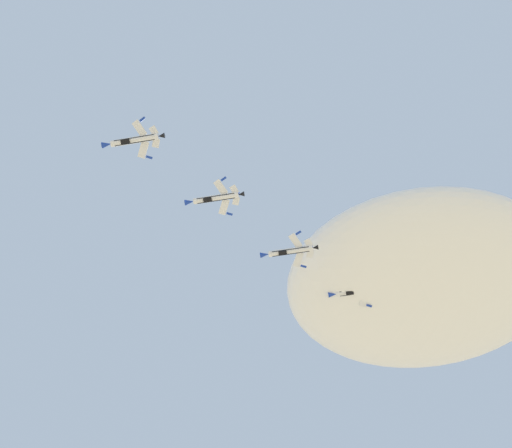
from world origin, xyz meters
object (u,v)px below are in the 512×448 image
object	(u,v)px
fighter_jet_left_wing	(215,198)
fighter_jet_right_wing	(290,251)
fighter_jet_left_outer	(356,291)
fighter_jet_lead	(134,140)

from	to	relation	value
fighter_jet_left_wing	fighter_jet_right_wing	size ratio (longest dim) A/B	1.00
fighter_jet_right_wing	fighter_jet_left_outer	xyz separation A→B (m)	(18.49, 18.06, 3.63)
fighter_jet_lead	fighter_jet_right_wing	bearing A→B (deg)	-41.14
fighter_jet_lead	fighter_jet_left_wing	world-z (taller)	fighter_jet_left_wing
fighter_jet_lead	fighter_jet_left_wing	distance (m)	26.01
fighter_jet_right_wing	fighter_jet_left_wing	bearing A→B (deg)	136.40
fighter_jet_lead	fighter_jet_left_wing	size ratio (longest dim) A/B	1.00
fighter_jet_left_wing	fighter_jet_right_wing	distance (m)	25.00
fighter_jet_lead	fighter_jet_right_wing	xyz separation A→B (m)	(36.67, 35.09, -1.59)
fighter_jet_left_wing	fighter_jet_right_wing	world-z (taller)	fighter_jet_left_wing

